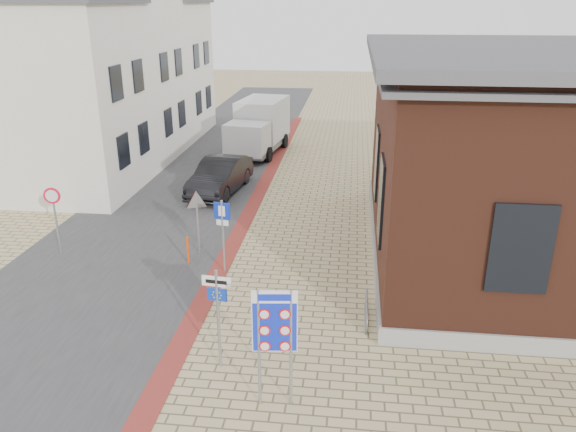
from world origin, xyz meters
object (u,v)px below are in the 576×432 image
at_px(parking_sign, 223,224).
at_px(bollard, 188,250).
at_px(box_truck, 259,126).
at_px(essen_sign, 218,304).
at_px(border_sign, 275,324).
at_px(sedan, 220,176).

bearing_deg(parking_sign, bollard, 169.51).
bearing_deg(parking_sign, box_truck, 105.46).
bearing_deg(essen_sign, border_sign, -31.97).
bearing_deg(border_sign, bollard, 113.71).
bearing_deg(border_sign, sedan, 101.15).
bearing_deg(parking_sign, essen_sign, -68.12).
height_order(sedan, essen_sign, essen_sign).
bearing_deg(sedan, parking_sign, -68.28).
height_order(box_truck, border_sign, box_truck).
distance_m(parking_sign, bollard, 1.84).
bearing_deg(essen_sign, box_truck, 102.78).
relative_size(sedan, box_truck, 0.80).
bearing_deg(box_truck, bollard, -81.88).
xyz_separation_m(parking_sign, bollard, (-1.32, 0.50, -1.17)).
distance_m(essen_sign, parking_sign, 4.96).
bearing_deg(sedan, essen_sign, -69.16).
xyz_separation_m(box_truck, border_sign, (3.85, -21.08, 0.45)).
height_order(border_sign, bollard, border_sign).
distance_m(sedan, parking_sign, 8.15).
bearing_deg(parking_sign, sedan, 114.18).
height_order(sedan, box_truck, box_truck).
distance_m(box_truck, parking_sign, 15.14).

